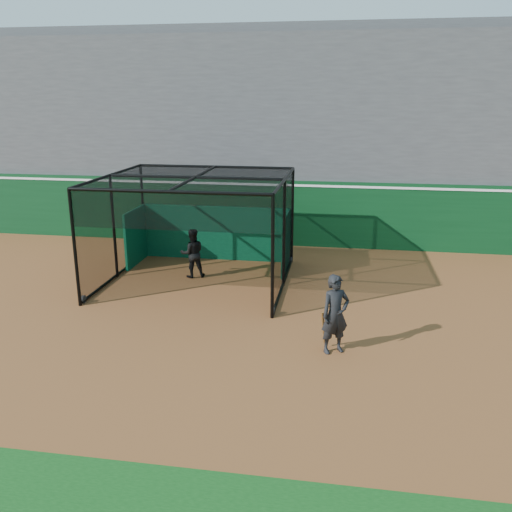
# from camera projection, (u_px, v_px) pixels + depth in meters

# --- Properties ---
(ground) EXTENTS (120.00, 120.00, 0.00)m
(ground) POSITION_uv_depth(u_px,v_px,m) (199.00, 331.00, 13.32)
(ground) COLOR brown
(ground) RESTS_ON ground
(outfield_wall) EXTENTS (50.00, 0.50, 2.50)m
(outfield_wall) POSITION_uv_depth(u_px,v_px,m) (255.00, 211.00, 21.00)
(outfield_wall) COLOR #0A3818
(outfield_wall) RESTS_ON ground
(grandstand) EXTENTS (50.00, 7.85, 8.95)m
(grandstand) POSITION_uv_depth(u_px,v_px,m) (270.00, 122.00, 23.66)
(grandstand) COLOR #4C4C4F
(grandstand) RESTS_ON ground
(batting_cage) EXTENTS (5.44, 5.18, 3.25)m
(batting_cage) POSITION_uv_depth(u_px,v_px,m) (197.00, 231.00, 16.50)
(batting_cage) COLOR black
(batting_cage) RESTS_ON ground
(batter) EXTENTS (0.94, 0.85, 1.57)m
(batter) POSITION_uv_depth(u_px,v_px,m) (192.00, 253.00, 17.11)
(batter) COLOR black
(batter) RESTS_ON ground
(on_deck_player) EXTENTS (0.79, 0.71, 1.82)m
(on_deck_player) POSITION_uv_depth(u_px,v_px,m) (335.00, 314.00, 12.01)
(on_deck_player) COLOR black
(on_deck_player) RESTS_ON ground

